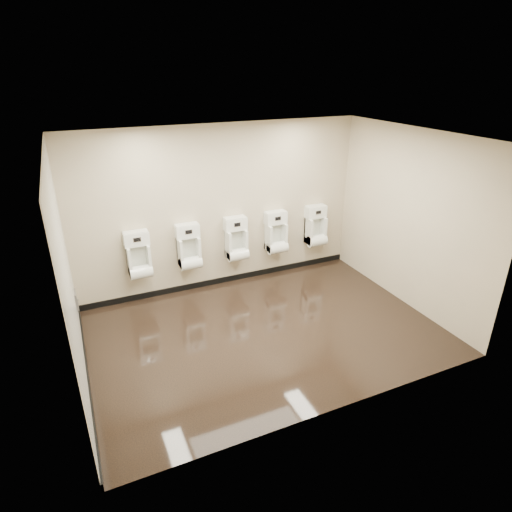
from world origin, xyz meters
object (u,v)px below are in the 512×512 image
(urinal_0, at_px, (139,258))
(urinal_4, at_px, (316,229))
(urinal_1, at_px, (189,250))
(urinal_2, at_px, (236,242))
(urinal_3, at_px, (276,235))
(access_panel, at_px, (76,300))

(urinal_0, relative_size, urinal_4, 1.00)
(urinal_1, xyz_separation_m, urinal_2, (0.85, 0.00, 0.00))
(urinal_1, relative_size, urinal_2, 1.00)
(urinal_0, distance_m, urinal_1, 0.82)
(urinal_1, bearing_deg, urinal_0, 180.00)
(urinal_0, relative_size, urinal_1, 1.00)
(urinal_4, bearing_deg, urinal_3, 180.00)
(urinal_4, bearing_deg, access_panel, -174.46)
(urinal_0, bearing_deg, urinal_2, 0.00)
(urinal_2, distance_m, urinal_3, 0.77)
(access_panel, relative_size, urinal_0, 0.33)
(access_panel, relative_size, urinal_4, 0.33)
(urinal_1, xyz_separation_m, urinal_3, (1.63, 0.00, 0.00))
(urinal_3, bearing_deg, urinal_1, 180.00)
(urinal_2, bearing_deg, urinal_3, 0.00)
(urinal_1, bearing_deg, access_panel, -167.20)
(urinal_0, height_order, urinal_2, same)
(urinal_1, relative_size, urinal_4, 1.00)
(urinal_1, xyz_separation_m, urinal_4, (2.46, 0.00, 0.00))
(access_panel, xyz_separation_m, urinal_4, (4.29, 0.42, 0.30))
(access_panel, height_order, urinal_1, urinal_1)
(urinal_2, xyz_separation_m, urinal_4, (1.61, 0.00, 0.00))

